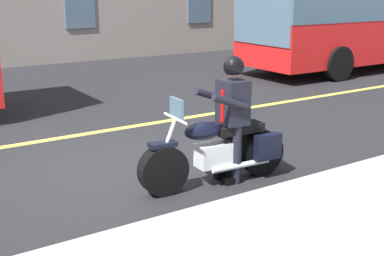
{
  "coord_description": "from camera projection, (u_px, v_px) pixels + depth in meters",
  "views": [
    {
      "loc": [
        2.99,
        6.49,
        2.6
      ],
      "look_at": [
        -0.59,
        0.95,
        0.75
      ],
      "focal_mm": 46.89,
      "sensor_mm": 36.0,
      "label": 1
    }
  ],
  "objects": [
    {
      "name": "lane_center_stripe",
      "position": [
        78.0,
        135.0,
        9.13
      ],
      "size": [
        60.0,
        0.16,
        0.01
      ],
      "primitive_type": "cube",
      "color": "#E5DB4C",
      "rests_on": "ground_plane"
    },
    {
      "name": "ground_plane",
      "position": [
        125.0,
        167.0,
        7.52
      ],
      "size": [
        80.0,
        80.0,
        0.0
      ],
      "primitive_type": "plane",
      "color": "black"
    },
    {
      "name": "motorcycle_main",
      "position": [
        219.0,
        152.0,
        6.82
      ],
      "size": [
        2.22,
        0.69,
        1.26
      ],
      "color": "black",
      "rests_on": "ground_plane"
    },
    {
      "name": "rider_main",
      "position": [
        232.0,
        108.0,
        6.75
      ],
      "size": [
        0.65,
        0.58,
        1.74
      ],
      "color": "black",
      "rests_on": "ground_plane"
    }
  ]
}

